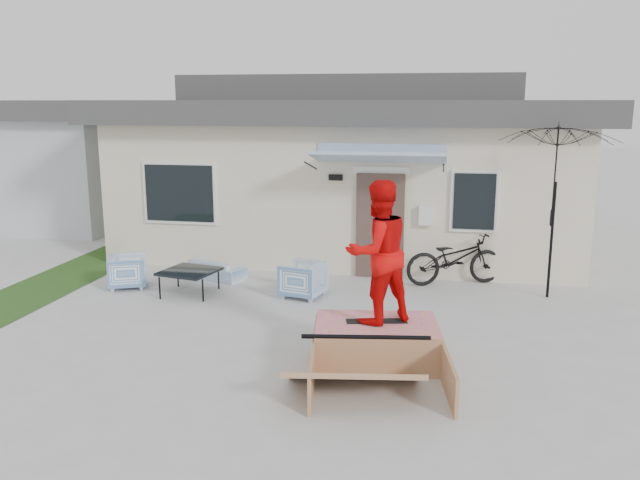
% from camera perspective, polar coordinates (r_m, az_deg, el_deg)
% --- Properties ---
extents(ground, '(90.00, 90.00, 0.00)m').
position_cam_1_polar(ground, '(9.17, -4.04, -10.23)').
color(ground, '#B1B1B1').
rests_on(ground, ground).
extents(grass_strip, '(1.40, 8.00, 0.01)m').
position_cam_1_polar(grass_strip, '(13.08, -24.28, -4.42)').
color(grass_strip, '#214317').
rests_on(grass_strip, ground).
extents(house, '(10.80, 8.49, 4.10)m').
position_cam_1_polar(house, '(16.41, 3.10, 6.70)').
color(house, beige).
rests_on(house, ground).
extents(neighbor_house, '(8.60, 7.60, 3.50)m').
position_cam_1_polar(neighbor_house, '(22.26, -24.16, 6.69)').
color(neighbor_house, '#AEB7BE').
rests_on(neighbor_house, ground).
extents(loveseat, '(1.33, 0.81, 0.50)m').
position_cam_1_polar(loveseat, '(13.18, -9.23, -2.25)').
color(loveseat, '#4C7DB9').
rests_on(loveseat, ground).
extents(armchair_left, '(0.84, 0.87, 0.69)m').
position_cam_1_polar(armchair_left, '(12.85, -16.52, -2.52)').
color(armchair_left, '#4C7DB9').
rests_on(armchair_left, ground).
extents(armchair_right, '(0.80, 0.83, 0.71)m').
position_cam_1_polar(armchair_right, '(11.74, -1.54, -3.33)').
color(armchair_right, '#4C7DB9').
rests_on(armchair_right, ground).
extents(coffee_table, '(1.08, 1.08, 0.45)m').
position_cam_1_polar(coffee_table, '(12.18, -11.36, -3.64)').
color(coffee_table, black).
rests_on(coffee_table, ground).
extents(bicycle, '(2.06, 1.35, 1.24)m').
position_cam_1_polar(bicycle, '(12.76, 11.76, -1.11)').
color(bicycle, black).
rests_on(bicycle, ground).
extents(patio_umbrella, '(2.41, 2.29, 2.20)m').
position_cam_1_polar(patio_umbrella, '(12.15, 19.88, 3.18)').
color(patio_umbrella, black).
rests_on(patio_umbrella, ground).
extents(skate_ramp, '(1.95, 2.41, 0.55)m').
position_cam_1_polar(skate_ramp, '(8.94, 4.97, -8.97)').
color(skate_ramp, '#9F704B').
rests_on(skate_ramp, ground).
extents(skateboard, '(0.85, 0.38, 0.05)m').
position_cam_1_polar(skateboard, '(8.89, 4.99, -7.05)').
color(skateboard, black).
rests_on(skateboard, skate_ramp).
extents(skater, '(1.19, 1.15, 1.92)m').
position_cam_1_polar(skater, '(8.62, 5.11, -0.85)').
color(skater, red).
rests_on(skater, skateboard).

